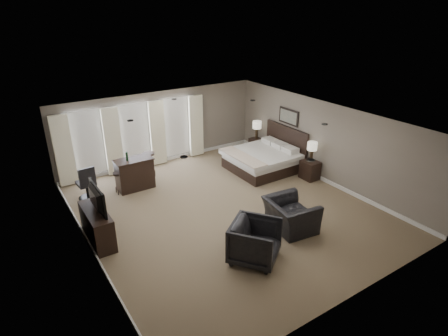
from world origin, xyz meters
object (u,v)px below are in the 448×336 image
bed (262,151)px  tv (94,208)px  lamp_near (312,152)px  armchair_near (291,210)px  bar_counter (135,174)px  bar_stool_right (149,164)px  lamp_far (257,130)px  armchair_far (255,240)px  dresser (97,226)px  bar_stool_left (120,183)px  desk_chair (86,182)px  nightstand_near (310,170)px  nightstand_far (256,145)px

bed → tv: bearing=-168.8°
lamp_near → tv: lamp_near is taller
armchair_near → bar_counter: armchair_near is taller
bar_counter → bar_stool_right: bearing=40.3°
lamp_far → armchair_far: (-4.16, -5.32, -0.37)m
dresser → armchair_far: armchair_far is taller
dresser → bar_stool_right: bearing=48.2°
tv → dresser: bearing=0.0°
lamp_near → bar_stool_left: lamp_near is taller
lamp_near → armchair_near: size_ratio=0.54×
bar_stool_right → desk_chair: (-2.19, -0.48, 0.12)m
armchair_far → dresser: bearing=99.0°
bed → bar_stool_right: bearing=154.4°
nightstand_near → lamp_near: lamp_near is taller
nightstand_far → lamp_far: bearing=0.0°
lamp_far → bar_counter: bearing=-175.4°
lamp_far → tv: (-6.92, -2.64, 0.02)m
dresser → desk_chair: 2.40m
nightstand_far → nightstand_near: bearing=-90.0°
bed → lamp_near: bed is taller
lamp_near → desk_chair: 7.08m
nightstand_near → bar_stool_right: bar_stool_right is taller
nightstand_far → lamp_near: lamp_near is taller
lamp_far → bar_stool_right: lamp_far is taller
lamp_near → tv: (-6.92, 0.26, -0.04)m
armchair_near → bed: bearing=-19.8°
nightstand_near → bar_stool_left: size_ratio=0.90×
bed → bar_counter: 4.35m
lamp_far → bar_counter: 5.14m
lamp_far → bar_stool_right: bearing=177.2°
armchair_far → bar_counter: bearing=64.1°
nightstand_far → bar_stool_left: bearing=-175.4°
lamp_far → armchair_near: bearing=-118.5°
bed → armchair_far: (-3.27, -3.87, -0.17)m
bar_stool_right → lamp_near: bearing=-35.5°
armchair_far → bar_stool_left: armchair_far is taller
dresser → desk_chair: desk_chair is taller
lamp_far → dresser: size_ratio=0.49×
nightstand_near → lamp_near: bearing=0.0°
lamp_far → desk_chair: size_ratio=0.66×
armchair_far → desk_chair: desk_chair is taller
armchair_near → armchair_far: size_ratio=1.17×
lamp_far → desk_chair: lamp_far is taller
armchair_near → nightstand_near: bearing=-46.6°
nightstand_far → lamp_near: size_ratio=0.82×
bar_counter → nightstand_far: bearing=4.6°
nightstand_far → armchair_near: 5.47m
armchair_near → tv: bearing=70.8°
bar_stool_right → nightstand_far: bearing=-2.8°
dresser → tv: 0.50m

